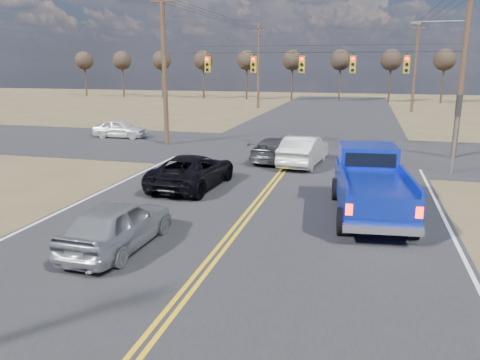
% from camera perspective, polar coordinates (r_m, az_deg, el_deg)
% --- Properties ---
extents(ground, '(160.00, 160.00, 0.00)m').
position_cam_1_polar(ground, '(12.88, -3.99, -10.48)').
color(ground, brown).
rests_on(ground, ground).
extents(road_main, '(14.00, 120.00, 0.02)m').
position_cam_1_polar(road_main, '(22.08, 4.39, -0.03)').
color(road_main, '#28282B').
rests_on(road_main, ground).
extents(road_cross, '(120.00, 12.00, 0.02)m').
position_cam_1_polar(road_cross, '(29.81, 7.23, 3.56)').
color(road_cross, '#28282B').
rests_on(road_cross, ground).
extents(signal_gantry, '(19.60, 4.83, 10.00)m').
position_cam_1_polar(signal_gantry, '(29.06, 8.49, 13.30)').
color(signal_gantry, '#473323').
rests_on(signal_gantry, ground).
extents(utility_poles, '(19.60, 58.32, 10.00)m').
position_cam_1_polar(utility_poles, '(28.34, 7.28, 13.66)').
color(utility_poles, '#473323').
rests_on(utility_poles, ground).
extents(treeline, '(87.00, 117.80, 7.40)m').
position_cam_1_polar(treeline, '(38.24, 9.40, 14.35)').
color(treeline, '#33261C').
rests_on(treeline, ground).
extents(pickup_truck, '(3.01, 6.43, 2.34)m').
position_cam_1_polar(pickup_truck, '(17.33, 15.63, -0.55)').
color(pickup_truck, black).
rests_on(pickup_truck, ground).
extents(silver_suv, '(1.90, 4.45, 1.50)m').
position_cam_1_polar(silver_suv, '(14.23, -14.74, -5.26)').
color(silver_suv, gray).
rests_on(silver_suv, ground).
extents(black_suv, '(2.80, 5.43, 1.47)m').
position_cam_1_polar(black_suv, '(20.77, -5.79, 1.12)').
color(black_suv, black).
rests_on(black_suv, ground).
extents(white_car_queue, '(2.26, 5.05, 1.61)m').
position_cam_1_polar(white_car_queue, '(25.43, 7.77, 3.60)').
color(white_car_queue, '#B9B9B9').
rests_on(white_car_queue, ground).
extents(dgrey_car_queue, '(2.64, 4.88, 1.34)m').
position_cam_1_polar(dgrey_car_queue, '(26.36, 4.49, 3.76)').
color(dgrey_car_queue, '#393A3F').
rests_on(dgrey_car_queue, ground).
extents(cross_car_west, '(1.75, 4.05, 1.36)m').
position_cam_1_polar(cross_car_west, '(35.83, -14.40, 6.08)').
color(cross_car_west, white).
rests_on(cross_car_west, ground).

